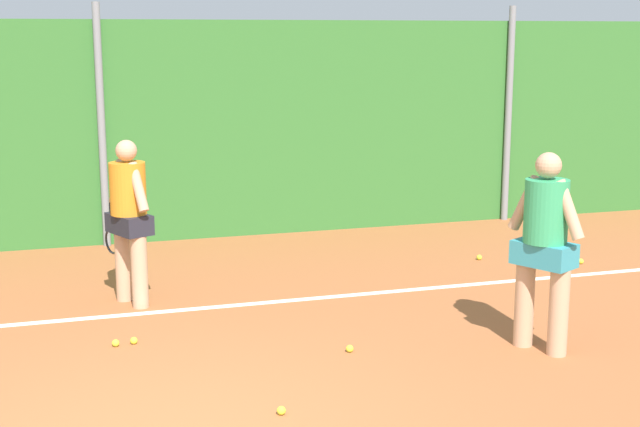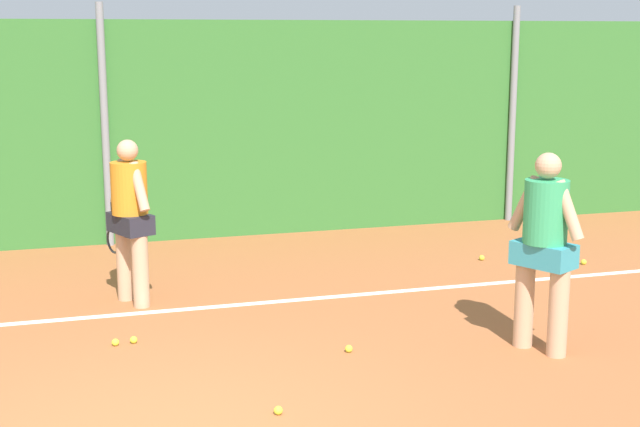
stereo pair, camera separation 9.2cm
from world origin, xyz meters
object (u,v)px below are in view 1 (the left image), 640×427
(player_foreground_near, at_px, (545,241))
(tennis_ball_9, at_px, (116,343))
(tennis_ball_10, at_px, (134,341))
(tennis_ball_11, at_px, (281,411))
(tennis_ball_3, at_px, (350,349))
(tennis_ball_4, at_px, (479,257))
(player_midcourt, at_px, (129,213))
(tennis_ball_7, at_px, (581,261))

(player_foreground_near, xyz_separation_m, tennis_ball_9, (-3.61, 1.17, -0.96))
(tennis_ball_10, distance_m, tennis_ball_11, 2.08)
(tennis_ball_3, relative_size, tennis_ball_11, 1.00)
(tennis_ball_4, bearing_deg, tennis_ball_3, -134.54)
(player_foreground_near, relative_size, player_midcourt, 1.03)
(player_midcourt, distance_m, tennis_ball_11, 3.37)
(player_midcourt, xyz_separation_m, tennis_ball_4, (4.30, 0.60, -0.93))
(tennis_ball_4, height_order, tennis_ball_10, same)
(tennis_ball_4, bearing_deg, tennis_ball_9, -157.53)
(tennis_ball_11, bearing_deg, player_foreground_near, 14.89)
(tennis_ball_4, bearing_deg, tennis_ball_10, -157.00)
(player_midcourt, relative_size, tennis_ball_11, 26.01)
(player_midcourt, height_order, tennis_ball_9, player_midcourt)
(player_foreground_near, bearing_deg, player_midcourt, -154.13)
(tennis_ball_3, bearing_deg, tennis_ball_7, 29.60)
(tennis_ball_3, xyz_separation_m, tennis_ball_11, (-0.91, -1.10, 0.00))
(tennis_ball_11, bearing_deg, tennis_ball_4, 46.89)
(tennis_ball_4, bearing_deg, tennis_ball_7, -25.96)
(player_foreground_near, distance_m, tennis_ball_9, 3.92)
(tennis_ball_4, distance_m, tennis_ball_9, 4.94)
(player_midcourt, relative_size, tennis_ball_10, 26.01)
(tennis_ball_4, distance_m, tennis_ball_11, 5.12)
(tennis_ball_7, distance_m, tennis_ball_9, 5.83)
(tennis_ball_3, height_order, tennis_ball_10, same)
(player_midcourt, bearing_deg, tennis_ball_7, -113.81)
(tennis_ball_7, xyz_separation_m, tennis_ball_9, (-5.67, -1.35, 0.00))
(player_foreground_near, xyz_separation_m, player_midcourt, (-3.35, 2.46, -0.04))
(tennis_ball_9, bearing_deg, tennis_ball_7, 13.42)
(player_midcourt, relative_size, tennis_ball_7, 26.01)
(tennis_ball_9, relative_size, tennis_ball_10, 1.00)
(player_midcourt, height_order, tennis_ball_11, player_midcourt)
(tennis_ball_4, relative_size, tennis_ball_10, 1.00)
(tennis_ball_7, bearing_deg, player_midcourt, -179.30)
(tennis_ball_3, relative_size, tennis_ball_9, 1.00)
(player_foreground_near, distance_m, tennis_ball_3, 1.95)
(tennis_ball_10, relative_size, tennis_ball_11, 1.00)
(tennis_ball_10, height_order, tennis_ball_11, same)
(player_foreground_near, xyz_separation_m, tennis_ball_4, (0.95, 3.06, -0.96))
(player_midcourt, xyz_separation_m, tennis_ball_7, (5.40, 0.07, -0.93))
(tennis_ball_3, xyz_separation_m, tennis_ball_9, (-1.97, 0.74, 0.00))
(tennis_ball_10, xyz_separation_m, tennis_ball_11, (0.90, -1.87, 0.00))
(player_foreground_near, relative_size, tennis_ball_3, 26.88)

